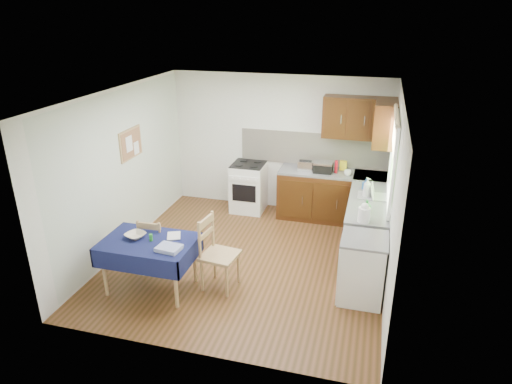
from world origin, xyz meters
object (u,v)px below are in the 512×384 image
(chair_far, at_px, (154,244))
(dish_rack, at_px, (372,196))
(kettle, at_px, (364,213))
(dining_table, at_px, (149,248))
(chair_near, at_px, (216,251))
(toaster, at_px, (305,166))
(sandwich_press, at_px, (323,167))

(chair_far, bearing_deg, dish_rack, -155.04)
(dish_rack, height_order, kettle, kettle)
(chair_far, height_order, dish_rack, dish_rack)
(dish_rack, bearing_deg, chair_far, -147.32)
(dish_rack, xyz_separation_m, kettle, (-0.08, -0.91, 0.10))
(dining_table, xyz_separation_m, dish_rack, (2.78, 1.88, 0.30))
(chair_near, distance_m, toaster, 2.66)
(dish_rack, bearing_deg, dining_table, -140.66)
(sandwich_press, distance_m, kettle, 2.01)
(dining_table, relative_size, kettle, 4.45)
(chair_far, height_order, sandwich_press, sandwich_press)
(chair_far, xyz_separation_m, kettle, (2.82, 0.59, 0.56))
(chair_far, distance_m, chair_near, 0.97)
(chair_far, height_order, toaster, toaster)
(dining_table, bearing_deg, chair_far, 126.03)
(sandwich_press, height_order, dish_rack, dish_rack)
(sandwich_press, bearing_deg, kettle, -61.15)
(dining_table, height_order, dish_rack, dish_rack)
(dining_table, bearing_deg, dish_rack, 51.63)
(chair_far, relative_size, chair_near, 0.85)
(chair_near, bearing_deg, toaster, -9.57)
(toaster, relative_size, sandwich_press, 0.81)
(kettle, bearing_deg, chair_far, -168.14)
(toaster, relative_size, kettle, 0.94)
(dining_table, height_order, sandwich_press, sandwich_press)
(dining_table, xyz_separation_m, sandwich_press, (1.92, 2.82, 0.36))
(chair_near, distance_m, kettle, 2.04)
(toaster, bearing_deg, dining_table, -117.77)
(kettle, bearing_deg, sandwich_press, 112.90)
(dining_table, distance_m, sandwich_press, 3.43)
(toaster, bearing_deg, chair_near, -104.97)
(chair_far, bearing_deg, kettle, -170.51)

